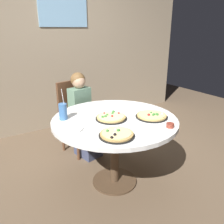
# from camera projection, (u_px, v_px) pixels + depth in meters

# --- Properties ---
(ground_plane) EXTENTS (8.00, 8.00, 0.00)m
(ground_plane) POSITION_uv_depth(u_px,v_px,m) (114.00, 181.00, 2.56)
(ground_plane) COLOR brown
(wall_with_window) EXTENTS (5.20, 0.14, 2.90)m
(wall_with_window) POSITION_uv_depth(u_px,v_px,m) (47.00, 38.00, 3.57)
(wall_with_window) COLOR gray
(wall_with_window) RESTS_ON ground_plane
(dining_table) EXTENTS (1.24, 1.24, 0.75)m
(dining_table) POSITION_uv_depth(u_px,v_px,m) (115.00, 127.00, 2.34)
(dining_table) COLOR white
(dining_table) RESTS_ON ground_plane
(chair_wooden) EXTENTS (0.47, 0.47, 0.95)m
(chair_wooden) POSITION_uv_depth(u_px,v_px,m) (76.00, 113.00, 3.10)
(chair_wooden) COLOR brown
(chair_wooden) RESTS_ON ground_plane
(diner_child) EXTENTS (0.32, 0.43, 1.08)m
(diner_child) POSITION_uv_depth(u_px,v_px,m) (84.00, 120.00, 2.99)
(diner_child) COLOR #3F4766
(diner_child) RESTS_ON ground_plane
(pizza_veggie) EXTENTS (0.32, 0.32, 0.05)m
(pizza_veggie) POSITION_uv_depth(u_px,v_px,m) (152.00, 116.00, 2.33)
(pizza_veggie) COLOR black
(pizza_veggie) RESTS_ON dining_table
(pizza_cheese) EXTENTS (0.31, 0.31, 0.05)m
(pizza_cheese) POSITION_uv_depth(u_px,v_px,m) (111.00, 117.00, 2.29)
(pizza_cheese) COLOR black
(pizza_cheese) RESTS_ON dining_table
(pizza_pepperoni) EXTENTS (0.30, 0.30, 0.05)m
(pizza_pepperoni) POSITION_uv_depth(u_px,v_px,m) (117.00, 134.00, 1.92)
(pizza_pepperoni) COLOR black
(pizza_pepperoni) RESTS_ON dining_table
(soda_cup) EXTENTS (0.08, 0.08, 0.31)m
(soda_cup) POSITION_uv_depth(u_px,v_px,m) (63.00, 112.00, 2.25)
(soda_cup) COLOR #3F72B2
(soda_cup) RESTS_ON dining_table
(sauce_bowl) EXTENTS (0.07, 0.07, 0.04)m
(sauce_bowl) POSITION_uv_depth(u_px,v_px,m) (170.00, 125.00, 2.09)
(sauce_bowl) COLOR brown
(sauce_bowl) RESTS_ON dining_table
(plate_small) EXTENTS (0.18, 0.18, 0.01)m
(plate_small) POSITION_uv_depth(u_px,v_px,m) (73.00, 129.00, 2.05)
(plate_small) COLOR white
(plate_small) RESTS_ON dining_table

